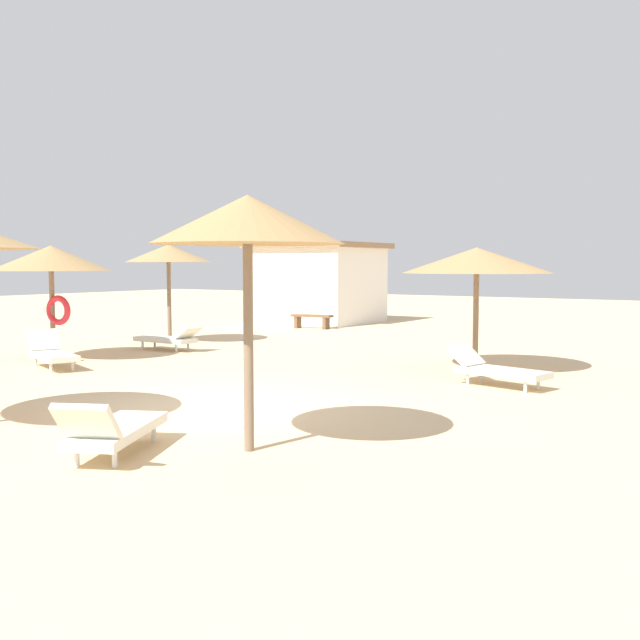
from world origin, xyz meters
TOP-DOWN VIEW (x-y plane):
  - ground_plane at (0.00, 0.00)m, footprint 80.00×80.00m
  - parasol_1 at (1.85, 6.09)m, footprint 3.08×3.08m
  - parasol_2 at (-7.49, 6.54)m, footprint 2.42×2.42m
  - parasol_3 at (-7.09, 2.38)m, footprint 2.69×2.69m
  - parasol_4 at (2.02, -1.60)m, footprint 2.31×2.31m
  - lounger_1 at (2.87, 4.52)m, footprint 1.99×1.04m
  - lounger_2 at (-6.19, 5.23)m, footprint 1.91×0.68m
  - lounger_3 at (-5.98, 1.52)m, footprint 1.96×1.27m
  - lounger_4 at (0.85, -2.68)m, footprint 1.39×1.95m
  - bench_1 at (-6.72, 12.64)m, footprint 1.54×0.61m
  - parked_car at (-9.38, 17.05)m, footprint 4.20×2.44m
  - beach_cabana at (-8.10, 15.15)m, footprint 4.46×4.09m

SIDE VIEW (x-z plane):
  - ground_plane at x=0.00m, z-range 0.00..0.00m
  - lounger_2 at x=-6.19m, z-range -0.03..0.66m
  - lounger_1 at x=2.87m, z-range -0.04..0.67m
  - lounger_4 at x=0.85m, z-range -0.07..0.71m
  - lounger_3 at x=-5.98m, z-range -0.07..0.72m
  - bench_1 at x=-6.72m, z-range 0.10..0.59m
  - parked_car at x=-9.38m, z-range -0.04..1.68m
  - beach_cabana at x=-8.10m, z-range 0.02..3.08m
  - parasol_1 at x=1.85m, z-range 1.02..3.61m
  - parasol_3 at x=-7.09m, z-range 1.02..3.69m
  - parasol_2 at x=-7.49m, z-range 1.13..3.93m
  - parasol_4 at x=2.02m, z-range 1.22..4.27m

